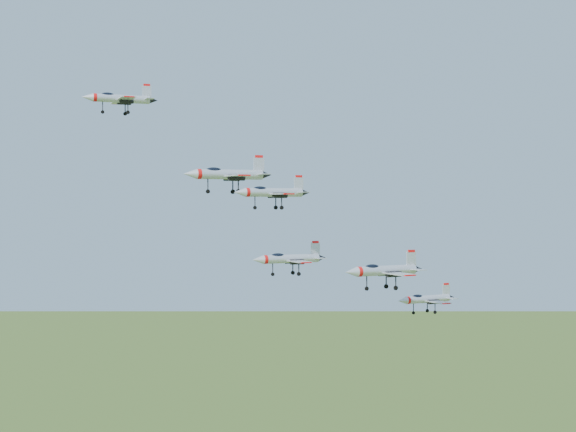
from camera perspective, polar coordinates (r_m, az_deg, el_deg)
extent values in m
cylinder|color=silver|center=(131.88, -11.76, 8.16)|extent=(9.05, 2.20, 1.29)
cone|color=silver|center=(130.96, -14.09, 8.21)|extent=(1.92, 1.47, 1.29)
cone|color=black|center=(132.96, -9.54, 8.11)|extent=(1.50, 1.24, 1.10)
ellipsoid|color=black|center=(131.54, -12.70, 8.39)|extent=(2.27, 1.15, 0.82)
cube|color=silver|center=(129.17, -11.43, 8.21)|extent=(2.73, 4.59, 0.14)
cube|color=silver|center=(134.60, -11.90, 7.91)|extent=(2.73, 4.59, 0.14)
cube|color=silver|center=(132.89, -10.01, 8.70)|extent=(1.50, 0.27, 2.09)
cube|color=red|center=(133.04, -10.01, 9.17)|extent=(1.10, 0.25, 0.35)
cylinder|color=silver|center=(118.05, -4.16, 2.97)|extent=(10.17, 2.53, 1.45)
cone|color=silver|center=(116.23, -6.99, 2.99)|extent=(2.16, 1.66, 1.45)
cone|color=black|center=(120.06, -1.53, 2.94)|extent=(1.69, 1.40, 1.24)
ellipsoid|color=black|center=(117.29, -5.30, 3.25)|extent=(2.56, 1.30, 0.92)
cube|color=silver|center=(115.15, -3.55, 2.88)|extent=(3.09, 5.17, 0.16)
cube|color=silver|center=(121.08, -4.54, 2.78)|extent=(3.09, 5.17, 0.16)
cube|color=silver|center=(119.67, -2.08, 3.67)|extent=(1.68, 0.31, 2.35)
cube|color=red|center=(119.74, -2.08, 4.25)|extent=(1.24, 0.29, 0.39)
cylinder|color=silver|center=(108.25, -1.02, 1.69)|extent=(8.28, 2.21, 1.18)
cone|color=silver|center=(106.42, -3.46, 1.70)|extent=(1.78, 1.38, 1.18)
cone|color=black|center=(110.20, 1.24, 1.67)|extent=(1.39, 1.16, 1.01)
ellipsoid|color=black|center=(107.49, -2.01, 1.93)|extent=(2.10, 1.10, 0.75)
cube|color=silver|center=(105.98, -0.39, 1.58)|extent=(2.58, 4.24, 0.13)
cube|color=silver|center=(110.67, -1.45, 1.55)|extent=(2.58, 4.24, 0.13)
cube|color=silver|center=(109.80, 0.77, 2.32)|extent=(1.37, 0.28, 1.91)
cube|color=red|center=(109.82, 0.77, 2.84)|extent=(1.01, 0.25, 0.32)
cylinder|color=silver|center=(127.54, 0.21, -3.06)|extent=(9.55, 2.50, 1.37)
cone|color=silver|center=(125.34, -2.16, -3.13)|extent=(2.04, 1.58, 1.37)
cone|color=black|center=(129.85, 2.42, -2.98)|extent=(1.60, 1.33, 1.16)
ellipsoid|color=black|center=(126.58, -0.74, -2.85)|extent=(2.41, 1.25, 0.87)
cube|color=silver|center=(124.97, 0.85, -3.26)|extent=(2.96, 4.88, 0.15)
cube|color=silver|center=(130.32, -0.23, -3.08)|extent=(2.96, 4.88, 0.15)
cube|color=silver|center=(129.26, 1.96, -2.37)|extent=(1.58, 0.32, 2.21)
cube|color=red|center=(129.20, 1.96, -1.86)|extent=(1.17, 0.29, 0.37)
cylinder|color=silver|center=(117.22, 6.98, -3.86)|extent=(10.00, 3.22, 1.43)
cone|color=silver|center=(113.98, 4.51, -4.00)|extent=(2.21, 1.77, 1.43)
cone|color=black|center=(120.54, 9.23, -3.74)|extent=(1.74, 1.48, 1.22)
ellipsoid|color=black|center=(115.83, 5.99, -3.65)|extent=(2.57, 1.46, 0.91)
cube|color=silver|center=(114.85, 7.94, -4.10)|extent=(3.38, 5.23, 0.15)
cube|color=silver|center=(119.91, 6.23, -3.89)|extent=(3.38, 5.23, 0.15)
cube|color=silver|center=(119.71, 8.76, -3.05)|extent=(1.65, 0.43, 2.31)
cube|color=red|center=(119.63, 8.77, -2.48)|extent=(1.22, 0.37, 0.39)
cylinder|color=silver|center=(131.14, 9.89, -5.83)|extent=(8.33, 2.63, 1.19)
cone|color=silver|center=(128.24, 8.11, -5.98)|extent=(1.83, 1.46, 1.19)
cone|color=black|center=(134.04, 11.53, -5.69)|extent=(1.44, 1.22, 1.01)
ellipsoid|color=black|center=(129.89, 9.18, -5.70)|extent=(2.14, 1.20, 0.76)
cube|color=silver|center=(129.25, 10.64, -6.04)|extent=(2.79, 4.34, 0.13)
cube|color=silver|center=(133.32, 9.29, -5.82)|extent=(2.79, 4.34, 0.13)
cube|color=silver|center=(133.28, 11.19, -5.19)|extent=(1.37, 0.35, 1.92)
cube|color=red|center=(133.18, 11.19, -4.76)|extent=(1.01, 0.30, 0.32)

